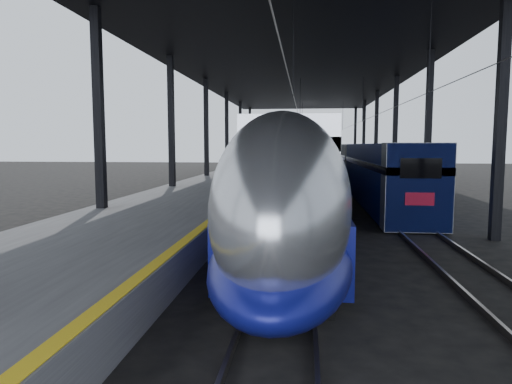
# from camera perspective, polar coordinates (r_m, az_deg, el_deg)

# --- Properties ---
(ground) EXTENTS (160.00, 160.00, 0.00)m
(ground) POSITION_cam_1_polar(r_m,az_deg,el_deg) (13.49, -4.78, -9.46)
(ground) COLOR black
(ground) RESTS_ON ground
(platform) EXTENTS (6.00, 80.00, 1.00)m
(platform) POSITION_cam_1_polar(r_m,az_deg,el_deg) (33.45, -4.15, 0.62)
(platform) COLOR #4C4C4F
(platform) RESTS_ON ground
(yellow_strip) EXTENTS (0.30, 80.00, 0.01)m
(yellow_strip) POSITION_cam_1_polar(r_m,az_deg,el_deg) (33.02, 0.63, 1.44)
(yellow_strip) COLOR yellow
(yellow_strip) RESTS_ON platform
(rails) EXTENTS (6.52, 80.00, 0.16)m
(rails) POSITION_cam_1_polar(r_m,az_deg,el_deg) (33.01, 9.65, -0.25)
(rails) COLOR slate
(rails) RESTS_ON ground
(canopy) EXTENTS (18.00, 75.00, 9.47)m
(canopy) POSITION_cam_1_polar(r_m,az_deg,el_deg) (33.23, 5.28, 15.48)
(canopy) COLOR black
(canopy) RESTS_ON ground
(tgv_train) EXTENTS (3.12, 65.20, 4.47)m
(tgv_train) POSITION_cam_1_polar(r_m,az_deg,el_deg) (37.89, 5.46, 3.64)
(tgv_train) COLOR #ABADB2
(tgv_train) RESTS_ON ground
(second_train) EXTENTS (2.66, 56.05, 3.66)m
(second_train) POSITION_cam_1_polar(r_m,az_deg,el_deg) (46.02, 11.85, 3.64)
(second_train) COLOR navy
(second_train) RESTS_ON ground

